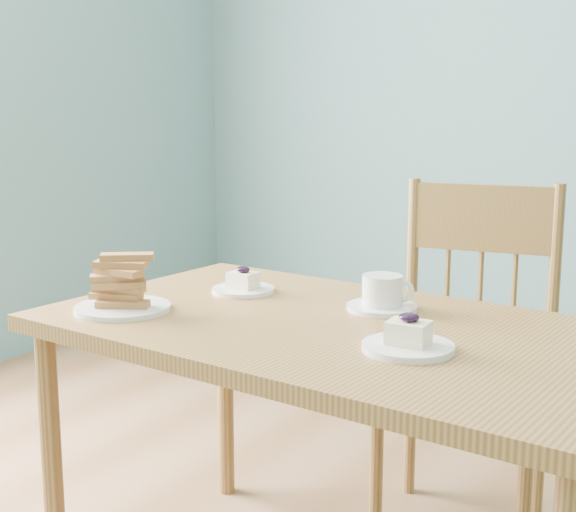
% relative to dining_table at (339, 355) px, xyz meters
% --- Properties ---
extents(dining_table, '(1.29, 0.76, 0.68)m').
position_rel_dining_table_xyz_m(dining_table, '(0.00, 0.00, 0.00)').
color(dining_table, olive).
rests_on(dining_table, ground).
extents(dining_chair, '(0.49, 0.48, 0.93)m').
position_rel_dining_table_xyz_m(dining_chair, '(0.08, 0.53, -0.13)').
color(dining_chair, olive).
rests_on(dining_chair, ground).
extents(cheesecake_plate_near, '(0.17, 0.17, 0.07)m').
position_rel_dining_table_xyz_m(cheesecake_plate_near, '(0.20, -0.09, 0.09)').
color(cheesecake_plate_near, white).
rests_on(cheesecake_plate_near, dining_table).
extents(cheesecake_plate_far, '(0.15, 0.15, 0.06)m').
position_rel_dining_table_xyz_m(cheesecake_plate_far, '(-0.34, 0.12, 0.08)').
color(cheesecake_plate_far, white).
rests_on(cheesecake_plate_far, dining_table).
extents(coffee_cup, '(0.16, 0.16, 0.08)m').
position_rel_dining_table_xyz_m(coffee_cup, '(0.02, 0.16, 0.10)').
color(coffee_cup, white).
rests_on(coffee_cup, dining_table).
extents(biscotti_plate, '(0.21, 0.21, 0.13)m').
position_rel_dining_table_xyz_m(biscotti_plate, '(-0.46, -0.17, 0.11)').
color(biscotti_plate, white).
rests_on(biscotti_plate, dining_table).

